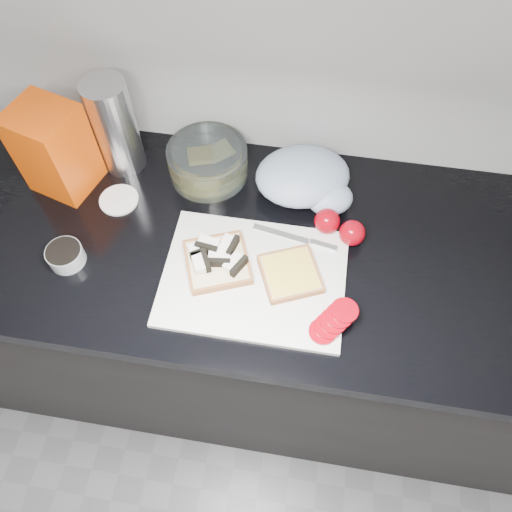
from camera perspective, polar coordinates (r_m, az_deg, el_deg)
The scene contains 14 objects.
base_cabinet at distance 1.59m, azimuth -4.28°, elevation -6.99°, with size 3.50×0.60×0.86m, color black.
countertop at distance 1.19m, azimuth -5.65°, elevation 2.07°, with size 3.50×0.64×0.04m, color black.
cutting_board at distance 1.10m, azimuth -0.25°, elevation -2.51°, with size 0.40×0.30×0.01m, color silver.
bread_left at distance 1.11m, azimuth -4.51°, elevation -0.47°, with size 0.18×0.18×0.04m.
bread_right at distance 1.09m, azimuth 3.93°, elevation -2.05°, with size 0.17×0.17×0.02m.
tomato_slices at distance 1.05m, azimuth 8.86°, elevation -7.35°, with size 0.12×0.12×0.02m.
knife at distance 1.15m, azimuth 5.64°, elevation 1.80°, with size 0.20×0.05×0.01m.
seed_tub at distance 1.19m, azimuth -20.96°, elevation 0.10°, with size 0.08×0.08×0.04m.
tub_lid at distance 1.27m, azimuth -15.39°, elevation 6.19°, with size 0.10×0.10×0.01m, color white.
glass_bowl at distance 1.26m, azimuth -5.52°, elevation 10.66°, with size 0.20×0.20×0.08m.
bread_bag at distance 1.28m, azimuth -22.04°, elevation 11.24°, with size 0.14×0.13×0.22m, color red.
steel_canister at distance 1.27m, azimuth -15.81°, elevation 14.03°, with size 0.10×0.10×0.25m, color #BABABF.
grocery_bag at distance 1.21m, azimuth 5.78°, elevation 8.73°, with size 0.27×0.24×0.10m.
whole_tomatoes at distance 1.16m, azimuth 9.53°, elevation 3.28°, with size 0.12×0.08×0.06m.
Camera 1 is at (0.22, 0.57, 1.87)m, focal length 35.00 mm.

